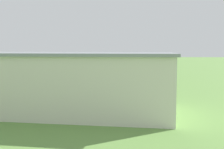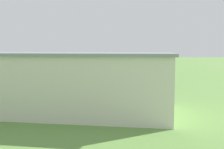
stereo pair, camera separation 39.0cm
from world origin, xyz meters
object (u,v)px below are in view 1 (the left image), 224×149
at_px(person_crossing_taxiway, 165,93).
at_px(hangar, 44,81).
at_px(person_beside_truck, 148,88).
at_px(person_at_fence_line, 132,86).
at_px(biplane, 137,67).
at_px(windsock, 84,60).
at_px(person_watching_takeoff, 23,86).

bearing_deg(person_crossing_taxiway, hangar, 31.27).
height_order(person_beside_truck, person_at_fence_line, person_at_fence_line).
xyz_separation_m(biplane, windsock, (17.34, -22.60, 0.82)).
bearing_deg(windsock, hangar, 95.10).
xyz_separation_m(person_crossing_taxiway, person_at_fence_line, (5.68, -7.54, -0.05)).
distance_m(person_crossing_taxiway, windsock, 47.03).
distance_m(hangar, person_beside_truck, 22.62).
xyz_separation_m(person_at_fence_line, windsock, (16.33, -33.86, 3.81)).
relative_size(person_beside_truck, windsock, 0.29).
height_order(hangar, person_beside_truck, hangar).
distance_m(person_watching_takeoff, windsock, 36.13).
xyz_separation_m(person_watching_takeoff, person_at_fence_line, (-21.67, -1.66, 0.04)).
relative_size(person_beside_truck, person_at_fence_line, 0.92).
height_order(person_crossing_taxiway, person_watching_takeoff, person_crossing_taxiway).
distance_m(hangar, biplane, 31.98).
height_order(hangar, person_crossing_taxiway, hangar).
bearing_deg(biplane, person_beside_truck, 99.71).
bearing_deg(windsock, person_at_fence_line, 115.74).
relative_size(person_watching_takeoff, windsock, 0.30).
height_order(person_beside_truck, person_crossing_taxiway, person_crossing_taxiway).
xyz_separation_m(hangar, person_watching_takeoff, (9.98, -16.43, -3.11)).
bearing_deg(hangar, person_watching_takeoff, -58.73).
xyz_separation_m(hangar, person_at_fence_line, (-11.69, -18.09, -3.07)).
bearing_deg(biplane, person_at_fence_line, 84.84).
relative_size(hangar, person_crossing_taxiway, 20.08).
xyz_separation_m(person_beside_truck, person_watching_takeoff, (24.84, 0.34, 0.03)).
bearing_deg(person_at_fence_line, person_crossing_taxiway, 126.99).
bearing_deg(windsock, biplane, 127.50).
distance_m(person_crossing_taxiway, person_at_fence_line, 9.44).
bearing_deg(person_watching_takeoff, person_beside_truck, -179.22).
relative_size(biplane, windsock, 1.54).
bearing_deg(person_beside_truck, person_crossing_taxiway, 111.98).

